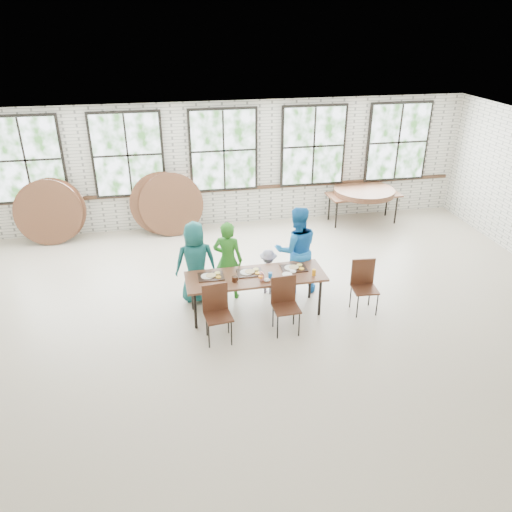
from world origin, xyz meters
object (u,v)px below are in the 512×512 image
(dining_table, at_px, (256,278))
(chair_near_left, at_px, (217,308))
(chair_near_right, at_px, (285,300))
(storage_table, at_px, (364,196))

(dining_table, xyz_separation_m, chair_near_left, (-0.75, -0.63, -0.13))
(dining_table, relative_size, chair_near_right, 2.54)
(dining_table, height_order, storage_table, same)
(chair_near_right, bearing_deg, storage_table, 51.99)
(dining_table, bearing_deg, chair_near_left, -141.22)
(dining_table, height_order, chair_near_right, chair_near_right)
(dining_table, distance_m, chair_near_left, 0.99)
(chair_near_left, distance_m, storage_table, 6.01)
(chair_near_left, xyz_separation_m, storage_table, (4.20, 4.30, 0.13))
(chair_near_right, relative_size, storage_table, 0.52)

